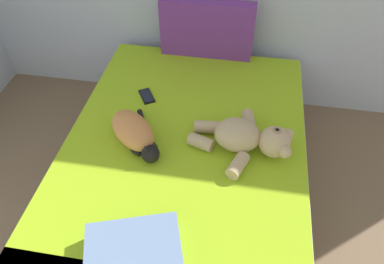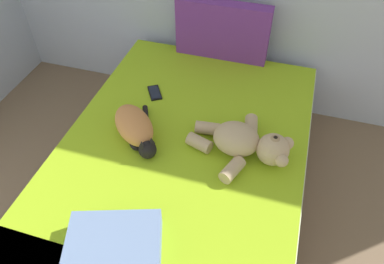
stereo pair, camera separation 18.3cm
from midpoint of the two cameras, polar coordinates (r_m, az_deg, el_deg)
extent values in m
cube|color=brown|center=(2.33, 0.76, -8.58)|extent=(1.42, 2.08, 0.26)
cube|color=white|center=(2.15, 0.82, -4.89)|extent=(1.37, 2.02, 0.20)
cube|color=#9EC61E|center=(2.10, 1.32, -1.67)|extent=(1.36, 1.87, 0.02)
cube|color=#72338C|center=(2.67, 6.76, 15.31)|extent=(0.66, 0.11, 0.41)
ellipsoid|color=#D18447|center=(2.09, -6.57, 1.00)|extent=(0.37, 0.37, 0.15)
sphere|color=black|center=(1.99, -4.32, -2.88)|extent=(0.10, 0.10, 0.10)
cone|color=black|center=(1.95, -3.68, -1.47)|extent=(0.04, 0.04, 0.04)
cone|color=black|center=(1.94, -5.15, -2.03)|extent=(0.04, 0.04, 0.04)
cylinder|color=black|center=(2.23, -4.88, 2.46)|extent=(0.10, 0.16, 0.03)
ellipsoid|color=black|center=(2.06, -6.37, -2.01)|extent=(0.11, 0.11, 0.04)
ellipsoid|color=tan|center=(2.01, 9.50, -1.16)|extent=(0.28, 0.23, 0.17)
sphere|color=tan|center=(2.00, 15.02, -2.76)|extent=(0.17, 0.17, 0.17)
sphere|color=#9E7F58|center=(1.96, 15.34, -1.60)|extent=(0.07, 0.07, 0.07)
sphere|color=black|center=(1.94, 15.51, -1.00)|extent=(0.02, 0.02, 0.02)
sphere|color=tan|center=(2.04, 17.09, -1.81)|extent=(0.07, 0.07, 0.07)
sphere|color=tan|center=(1.95, 16.40, -4.41)|extent=(0.07, 0.07, 0.07)
cylinder|color=tan|center=(2.17, 11.57, 0.69)|extent=(0.10, 0.16, 0.07)
cylinder|color=tan|center=(2.12, 4.89, 0.47)|extent=(0.15, 0.09, 0.07)
cylinder|color=tan|center=(1.93, 9.00, -5.92)|extent=(0.12, 0.17, 0.07)
cylinder|color=tan|center=(2.04, 3.72, -1.82)|extent=(0.16, 0.11, 0.07)
cube|color=black|center=(2.41, -3.65, 6.02)|extent=(0.14, 0.16, 0.01)
cube|color=black|center=(2.41, -3.65, 6.12)|extent=(0.12, 0.14, 0.00)
cube|color=#728CB7|center=(1.67, -8.78, -17.11)|extent=(0.47, 0.39, 0.11)
camera|label=1|loc=(0.09, -87.46, 2.55)|focal=34.34mm
camera|label=2|loc=(0.09, 92.54, -2.55)|focal=34.34mm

